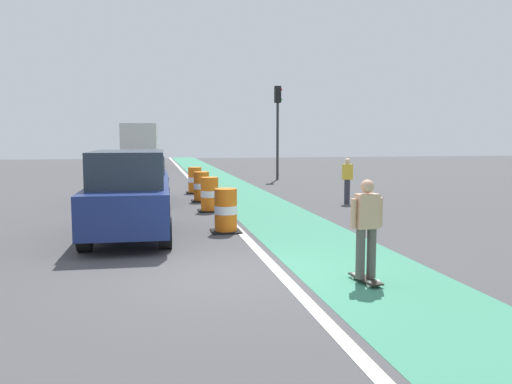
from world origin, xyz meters
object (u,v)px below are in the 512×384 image
Objects in this scene: traffic_barrel_far at (195,180)px; traffic_light_corner at (278,116)px; traffic_barrel_front at (226,211)px; traffic_barrel_back at (202,187)px; skateboarder_on_lane at (366,228)px; traffic_barrel_mid at (210,195)px; delivery_truck_down_block at (141,144)px; parked_suv_nearest at (129,194)px; pedestrian_crossing at (347,179)px; parked_sedan_second at (141,180)px.

traffic_light_corner is at bearing 50.22° from traffic_barrel_far.
traffic_barrel_back is at bearing 89.90° from traffic_barrel_front.
traffic_barrel_mid is at bearing 100.07° from skateboarder_on_lane.
delivery_truck_down_block reaches higher than traffic_barrel_front.
skateboarder_on_lane is at bearing -82.20° from traffic_barrel_back.
skateboarder_on_lane is at bearing -50.69° from parked_suv_nearest.
traffic_barrel_mid is 22.13m from delivery_truck_down_block.
parked_suv_nearest reaches higher than traffic_barrel_far.
pedestrian_crossing is at bearing 11.31° from traffic_barrel_mid.
parked_sedan_second reaches higher than skateboarder_on_lane.
parked_sedan_second is 3.78× the size of traffic_barrel_front.
parked_suv_nearest is at bearing -91.57° from parked_sedan_second.
traffic_barrel_back is (0.01, 6.44, 0.00)m from traffic_barrel_front.
parked_suv_nearest reaches higher than skateboarder_on_lane.
skateboarder_on_lane reaches higher than pedestrian_crossing.
traffic_barrel_front is at bearing -90.26° from traffic_barrel_mid.
traffic_barrel_front is at bearing 6.33° from parked_suv_nearest.
traffic_barrel_far is (0.00, 5.64, 0.00)m from traffic_barrel_mid.
parked_sedan_second is 0.81× the size of traffic_light_corner.
pedestrian_crossing is (7.16, -1.61, 0.03)m from parked_sedan_second.
traffic_barrel_front is (2.32, 0.26, -0.50)m from parked_suv_nearest.
traffic_barrel_front is (-1.58, 5.02, -0.38)m from skateboarder_on_lane.
traffic_barrel_far is 8.42m from traffic_light_corner.
parked_suv_nearest is 17.56m from traffic_light_corner.
traffic_barrel_front is 1.00× the size of traffic_barrel_far.
traffic_barrel_mid is at bearing -83.72° from delivery_truck_down_block.
parked_suv_nearest reaches higher than parked_sedan_second.
delivery_truck_down_block reaches higher than traffic_barrel_mid.
skateboarder_on_lane is 8.96m from traffic_barrel_mid.
traffic_barrel_front is 0.21× the size of traffic_light_corner.
traffic_barrel_mid is at bearing 89.74° from traffic_barrel_front.
parked_sedan_second reaches higher than traffic_barrel_back.
parked_sedan_second is 3.78× the size of traffic_barrel_mid.
parked_suv_nearest is 0.91× the size of traffic_light_corner.
traffic_barrel_front is 3.79m from traffic_barrel_mid.
parked_suv_nearest is 7.11m from traffic_barrel_back.
traffic_barrel_mid is at bearing 59.96° from parked_suv_nearest.
parked_sedan_second reaches higher than traffic_barrel_front.
traffic_barrel_front is at bearing -136.34° from pedestrian_crossing.
parked_sedan_second is 7.33m from pedestrian_crossing.
parked_sedan_second is 6.75m from traffic_barrel_front.
skateboarder_on_lane is at bearing -99.63° from traffic_light_corner.
parked_sedan_second is (0.18, 6.66, -0.20)m from parked_suv_nearest.
traffic_light_corner is at bearing 66.67° from traffic_barrel_mid.
parked_suv_nearest is 4.26× the size of traffic_barrel_back.
skateboarder_on_lane is 0.41× the size of parked_sedan_second.
parked_sedan_second is at bearing -89.23° from delivery_truck_down_block.
parked_sedan_second is 0.54× the size of delivery_truck_down_block.
parked_suv_nearest is 26.01m from delivery_truck_down_block.
traffic_barrel_front is 6.94m from pedestrian_crossing.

